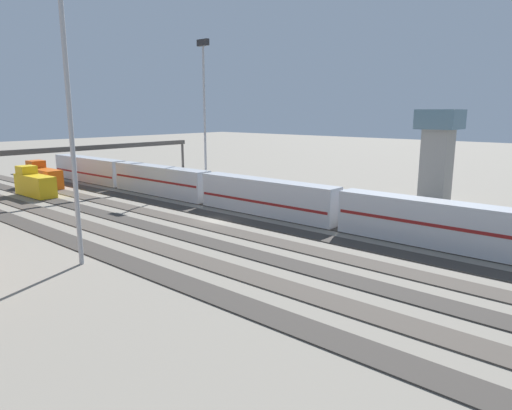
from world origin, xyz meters
TOP-DOWN VIEW (x-y plane):
  - ground_plane at (0.00, 0.00)m, footprint 400.00×400.00m
  - track_bed_0 at (0.00, -17.50)m, footprint 140.00×2.80m
  - track_bed_1 at (0.00, -12.50)m, footprint 140.00×2.80m
  - track_bed_2 at (0.00, -7.50)m, footprint 140.00×2.80m
  - track_bed_3 at (0.00, -2.50)m, footprint 140.00×2.80m
  - track_bed_4 at (0.00, 2.50)m, footprint 140.00×2.80m
  - track_bed_5 at (0.00, 7.50)m, footprint 140.00×2.80m
  - track_bed_6 at (0.00, 12.50)m, footprint 140.00×2.80m
  - track_bed_7 at (0.00, 17.50)m, footprint 140.00×2.80m
  - train_on_track_2 at (-3.00, -7.50)m, footprint 119.80×3.06m
  - train_on_track_4 at (44.61, 2.50)m, footprint 10.00×3.00m
  - train_on_track_5 at (36.86, 7.50)m, footprint 10.00×3.00m
  - train_on_track_1 at (-1.53, -12.50)m, footprint 119.80×3.00m
  - light_mast_0 at (23.19, -20.22)m, footprint 2.80×0.70m
  - light_mast_1 at (-3.22, 20.53)m, footprint 2.80×0.70m
  - signal_gantry at (29.43, 0.00)m, footprint 0.70×40.00m
  - control_tower at (-17.95, -31.64)m, footprint 6.00×6.00m

SIDE VIEW (x-z plane):
  - ground_plane at x=0.00m, z-range 0.00..0.00m
  - track_bed_0 at x=0.00m, z-range 0.00..0.12m
  - track_bed_1 at x=0.00m, z-range 0.00..0.12m
  - track_bed_2 at x=0.00m, z-range 0.00..0.12m
  - track_bed_3 at x=0.00m, z-range 0.00..0.12m
  - track_bed_4 at x=0.00m, z-range 0.00..0.12m
  - track_bed_5 at x=0.00m, z-range 0.00..0.12m
  - track_bed_6 at x=0.00m, z-range 0.00..0.12m
  - track_bed_7 at x=0.00m, z-range 0.00..0.12m
  - train_on_track_1 at x=-1.53m, z-range 0.12..3.92m
  - train_on_track_4 at x=44.61m, z-range -0.34..4.66m
  - train_on_track_5 at x=36.86m, z-range -0.34..4.66m
  - train_on_track_2 at x=-3.00m, z-range 0.11..5.11m
  - signal_gantry at x=29.43m, z-range 3.33..12.13m
  - control_tower at x=-17.95m, z-range 1.19..15.99m
  - light_mast_0 at x=23.19m, z-range 3.76..31.60m
  - light_mast_1 at x=-3.22m, z-range 3.86..34.22m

